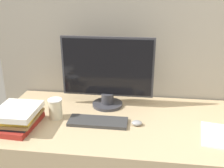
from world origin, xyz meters
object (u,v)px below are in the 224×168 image
Objects in this scene: keyboard at (98,122)px; coffee_cup at (56,109)px; book_stack at (17,117)px; mouse at (137,123)px; monitor at (107,74)px.

coffee_cup is at bearing 173.21° from keyboard.
book_stack is at bearing -167.79° from keyboard.
keyboard is 0.29m from coffee_cup.
mouse reaches higher than keyboard.
book_stack is (-0.47, -0.10, 0.05)m from keyboard.
monitor reaches higher than keyboard.
coffee_cup is at bearing 35.31° from book_stack.
coffee_cup is 0.23m from book_stack.
coffee_cup reaches higher than mouse.
keyboard is at bearing -6.79° from coffee_cup.
monitor is at bearing 36.31° from book_stack.
monitor reaches higher than mouse.
monitor is 1.72× the size of keyboard.
mouse is at bearing 1.33° from keyboard.
coffee_cup is (-0.52, 0.03, 0.05)m from mouse.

